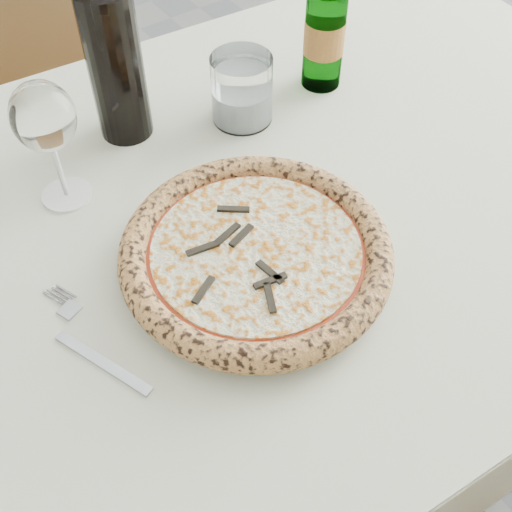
% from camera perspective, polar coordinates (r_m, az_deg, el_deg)
% --- Properties ---
extents(floor, '(5.00, 6.00, 0.02)m').
position_cam_1_polar(floor, '(1.53, -10.75, -15.09)').
color(floor, slate).
rests_on(floor, ground).
extents(dining_table, '(1.52, 0.96, 0.76)m').
position_cam_1_polar(dining_table, '(0.90, -3.69, -0.46)').
color(dining_table, brown).
rests_on(dining_table, floor).
extents(chair_far, '(0.43, 0.43, 0.93)m').
position_cam_1_polar(chair_far, '(1.56, -18.52, 15.10)').
color(chair_far, brown).
rests_on(chair_far, floor).
extents(plate, '(0.30, 0.30, 0.02)m').
position_cam_1_polar(plate, '(0.77, -0.00, -0.54)').
color(plate, white).
rests_on(plate, dining_table).
extents(pizza, '(0.32, 0.32, 0.03)m').
position_cam_1_polar(pizza, '(0.76, -0.00, 0.31)').
color(pizza, '#DABC4E').
rests_on(pizza, plate).
extents(fork, '(0.06, 0.18, 0.00)m').
position_cam_1_polar(fork, '(0.73, -14.41, -7.66)').
color(fork, '#9EA3AF').
rests_on(fork, dining_table).
extents(wine_glass, '(0.08, 0.08, 0.17)m').
position_cam_1_polar(wine_glass, '(0.82, -18.33, 11.41)').
color(wine_glass, white).
rests_on(wine_glass, dining_table).
extents(tumbler, '(0.09, 0.09, 0.10)m').
position_cam_1_polar(tumbler, '(0.96, -1.27, 14.25)').
color(tumbler, white).
rests_on(tumbler, dining_table).
extents(beer_bottle, '(0.06, 0.06, 0.24)m').
position_cam_1_polar(beer_bottle, '(1.01, 6.16, 19.53)').
color(beer_bottle, '#2B862C').
rests_on(beer_bottle, dining_table).
extents(wine_bottle, '(0.08, 0.08, 0.31)m').
position_cam_1_polar(wine_bottle, '(0.91, -12.63, 17.38)').
color(wine_bottle, black).
rests_on(wine_bottle, dining_table).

